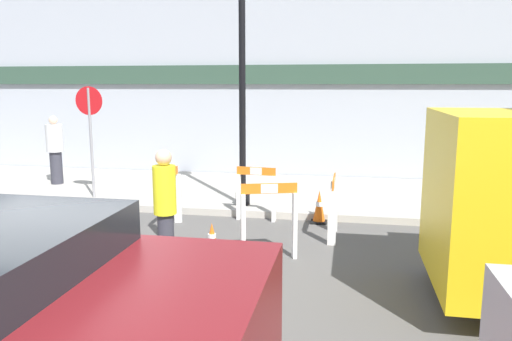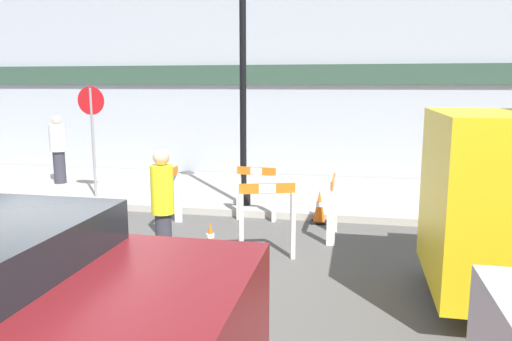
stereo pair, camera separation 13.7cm
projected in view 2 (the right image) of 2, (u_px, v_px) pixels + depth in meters
The scene contains 14 objects.
ground_plane at pixel (56, 317), 5.56m from camera, with size 60.00×60.00×0.00m, color #565451.
sidewalk_slab at pixel (216, 190), 11.82m from camera, with size 18.00×3.99×0.14m.
storefront_facade at pixel (236, 76), 13.36m from camera, with size 18.00×0.22×5.50m.
streetlamp_post at pixel (243, 49), 9.63m from camera, with size 0.44×0.44×4.76m.
stop_sign at pixel (92, 124), 10.60m from camera, with size 0.60×0.06×2.37m.
barricade_0 at pixel (256, 192), 9.39m from camera, with size 0.76×0.18×1.03m.
barricade_1 at pixel (170, 197), 8.82m from camera, with size 0.19×0.98×1.07m.
barricade_2 at pixel (267, 219), 7.29m from camera, with size 0.83×0.38×1.14m.
barricade_3 at pixel (333, 206), 8.30m from camera, with size 0.14×0.84×1.04m.
traffic_cone_0 at pixel (319, 207), 9.25m from camera, with size 0.30×0.30×0.62m.
traffic_cone_1 at pixel (210, 239), 7.59m from camera, with size 0.30×0.30×0.49m.
traffic_cone_2 at pixel (166, 229), 8.13m from camera, with size 0.30×0.30×0.47m.
person_worker at pixel (163, 205), 6.85m from camera, with size 0.41×0.41×1.69m.
person_pedestrian at pixel (58, 148), 12.20m from camera, with size 0.49×0.49×1.67m.
Camera 2 is at (3.22, -4.65, 2.56)m, focal length 35.00 mm.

